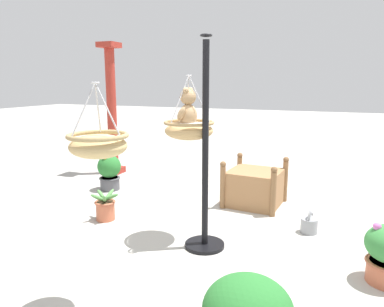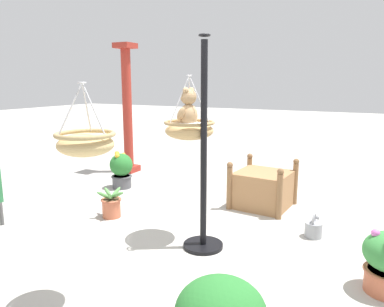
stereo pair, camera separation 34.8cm
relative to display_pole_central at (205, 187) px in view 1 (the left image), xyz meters
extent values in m
plane|color=#ADAAA3|center=(0.10, 0.17, -0.69)|extent=(40.00, 40.00, 0.00)
cylinder|color=black|center=(0.00, 0.00, 0.42)|extent=(0.07, 0.07, 2.22)
cylinder|color=black|center=(0.00, 0.00, -0.67)|extent=(0.44, 0.44, 0.04)
torus|color=black|center=(0.00, 0.00, 1.57)|extent=(0.12, 0.12, 0.02)
ellipsoid|color=tan|center=(0.15, 0.25, 0.58)|extent=(0.54, 0.54, 0.20)
torus|color=#97794E|center=(0.15, 0.25, 0.67)|extent=(0.56, 0.56, 0.04)
ellipsoid|color=silver|center=(0.15, 0.25, 0.60)|extent=(0.47, 0.47, 0.16)
cylinder|color=#B7B7BC|center=(0.26, 0.31, 0.93)|extent=(0.23, 0.14, 0.51)
cylinder|color=#B7B7BC|center=(0.04, 0.31, 0.93)|extent=(0.23, 0.14, 0.51)
cylinder|color=#B7B7BC|center=(0.15, 0.13, 0.93)|extent=(0.01, 0.26, 0.51)
torus|color=#B7B7BC|center=(0.15, 0.25, 1.18)|extent=(0.06, 0.06, 0.01)
ellipsoid|color=tan|center=(0.15, 0.26, 0.74)|extent=(0.23, 0.19, 0.27)
sphere|color=tan|center=(0.15, 0.26, 0.95)|extent=(0.19, 0.19, 0.18)
ellipsoid|color=tan|center=(0.15, 0.33, 0.94)|extent=(0.08, 0.07, 0.06)
sphere|color=black|center=(0.15, 0.35, 0.94)|extent=(0.02, 0.02, 0.02)
sphere|color=tan|center=(0.09, 0.26, 1.03)|extent=(0.07, 0.07, 0.07)
sphere|color=tan|center=(0.21, 0.26, 1.03)|extent=(0.07, 0.07, 0.07)
ellipsoid|color=tan|center=(0.03, 0.29, 0.78)|extent=(0.07, 0.13, 0.17)
ellipsoid|color=tan|center=(0.27, 0.29, 0.78)|extent=(0.07, 0.13, 0.17)
ellipsoid|color=tan|center=(0.09, 0.36, 0.65)|extent=(0.08, 0.16, 0.08)
ellipsoid|color=tan|center=(0.21, 0.36, 0.65)|extent=(0.08, 0.16, 0.08)
ellipsoid|color=tan|center=(-1.35, 0.35, 0.65)|extent=(0.43, 0.43, 0.18)
torus|color=tan|center=(-1.35, 0.35, 0.73)|extent=(0.46, 0.46, 0.04)
cylinder|color=#B7B7BC|center=(-1.27, 0.40, 0.92)|extent=(0.19, 0.11, 0.39)
cylinder|color=#B7B7BC|center=(-1.44, 0.40, 0.92)|extent=(0.19, 0.11, 0.39)
cylinder|color=#B7B7BC|center=(-1.35, 0.25, 0.92)|extent=(0.01, 0.21, 0.39)
torus|color=#B7B7BC|center=(-1.35, 0.35, 1.11)|extent=(0.06, 0.06, 0.01)
cylinder|color=#9E2D23|center=(2.43, 2.84, 0.53)|extent=(0.19, 0.19, 2.43)
cube|color=#9E2D23|center=(2.43, 2.84, -0.63)|extent=(0.33, 0.33, 0.12)
cube|color=#9E2D23|center=(2.43, 2.84, 1.80)|extent=(0.35, 0.35, 0.10)
cube|color=#9E7047|center=(1.61, -0.19, -0.43)|extent=(0.77, 0.79, 0.52)
cube|color=#382819|center=(1.61, -0.19, -0.20)|extent=(0.68, 0.69, 0.06)
cylinder|color=brown|center=(1.28, 0.20, -0.38)|extent=(0.08, 0.08, 0.62)
cylinder|color=brown|center=(2.00, 0.15, -0.38)|extent=(0.08, 0.08, 0.62)
cylinder|color=brown|center=(1.22, -0.53, -0.38)|extent=(0.08, 0.08, 0.62)
cylinder|color=brown|center=(1.94, -0.58, -0.38)|extent=(0.08, 0.08, 0.62)
sphere|color=brown|center=(1.28, 0.20, -0.03)|extent=(0.09, 0.09, 0.09)
sphere|color=brown|center=(2.00, 0.15, -0.03)|extent=(0.09, 0.09, 0.09)
sphere|color=brown|center=(1.22, -0.53, -0.03)|extent=(0.09, 0.09, 0.09)
sphere|color=brown|center=(1.94, -0.58, -0.03)|extent=(0.09, 0.09, 0.09)
sphere|color=#D166B7|center=(-0.08, -1.67, -0.16)|extent=(0.07, 0.07, 0.07)
cylinder|color=#4C4C51|center=(1.43, 2.25, -0.58)|extent=(0.32, 0.32, 0.21)
torus|color=#444449|center=(1.43, 2.25, -0.49)|extent=(0.36, 0.36, 0.03)
cylinder|color=#382819|center=(1.43, 2.25, -0.49)|extent=(0.28, 0.28, 0.03)
ellipsoid|color=#28702D|center=(1.43, 2.25, -0.28)|extent=(0.39, 0.39, 0.39)
sphere|color=gold|center=(1.49, 2.24, -0.11)|extent=(0.07, 0.07, 0.07)
sphere|color=gold|center=(1.44, 2.34, -0.09)|extent=(0.08, 0.08, 0.08)
sphere|color=gold|center=(1.33, 2.24, -0.10)|extent=(0.08, 0.08, 0.08)
cylinder|color=#BC6042|center=(0.25, 1.50, -0.56)|extent=(0.24, 0.24, 0.25)
torus|color=#A9573B|center=(0.25, 1.50, -0.44)|extent=(0.28, 0.28, 0.03)
cylinder|color=#382819|center=(0.25, 1.50, -0.45)|extent=(0.21, 0.21, 0.03)
ellipsoid|color=#56934C|center=(0.34, 1.49, -0.37)|extent=(0.21, 0.07, 0.15)
ellipsoid|color=#56934C|center=(0.30, 1.58, -0.36)|extent=(0.14, 0.21, 0.13)
ellipsoid|color=#56934C|center=(0.18, 1.56, -0.37)|extent=(0.19, 0.17, 0.15)
ellipsoid|color=#56934C|center=(0.18, 1.45, -0.37)|extent=(0.19, 0.15, 0.17)
ellipsoid|color=#56934C|center=(0.26, 1.40, -0.36)|extent=(0.08, 0.22, 0.13)
cylinder|color=gray|center=(0.84, -1.04, -0.60)|extent=(0.20, 0.20, 0.18)
cylinder|color=gray|center=(0.98, -1.04, -0.58)|extent=(0.17, 0.04, 0.14)
sphere|color=slate|center=(1.06, -1.04, -0.52)|extent=(0.06, 0.06, 0.06)
torus|color=gray|center=(0.84, -1.04, -0.47)|extent=(0.16, 0.02, 0.16)
camera|label=1|loc=(-3.53, -1.30, 1.12)|focal=33.95mm
camera|label=2|loc=(-3.39, -1.62, 1.12)|focal=33.95mm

